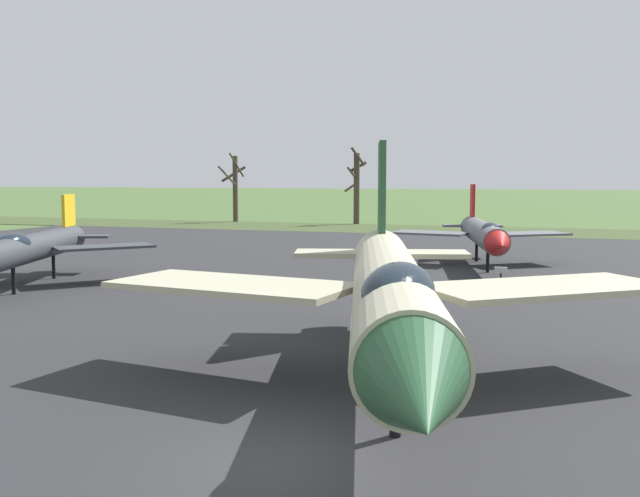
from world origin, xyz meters
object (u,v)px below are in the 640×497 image
at_px(jet_fighter_front_right, 390,289).
at_px(info_placard_front_left, 501,275).
at_px(jet_fighter_front_left, 483,233).
at_px(jet_fighter_rear_left, 30,247).

bearing_deg(jet_fighter_front_right, info_placard_front_left, 86.33).
xyz_separation_m(jet_fighter_front_left, info_placard_front_left, (1.54, -7.30, -1.29)).
xyz_separation_m(jet_fighter_front_left, jet_fighter_rear_left, (-18.30, -13.70, -0.07)).
xyz_separation_m(jet_fighter_front_right, jet_fighter_rear_left, (-18.74, 10.68, -0.60)).
xyz_separation_m(info_placard_front_left, jet_fighter_rear_left, (-19.84, -6.41, 1.22)).
relative_size(jet_fighter_front_left, jet_fighter_front_right, 0.78).
distance_m(jet_fighter_front_left, info_placard_front_left, 7.57).
bearing_deg(jet_fighter_front_left, jet_fighter_rear_left, -143.17).
height_order(jet_fighter_front_left, jet_fighter_front_right, jet_fighter_front_right).
distance_m(jet_fighter_front_left, jet_fighter_front_right, 24.39).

